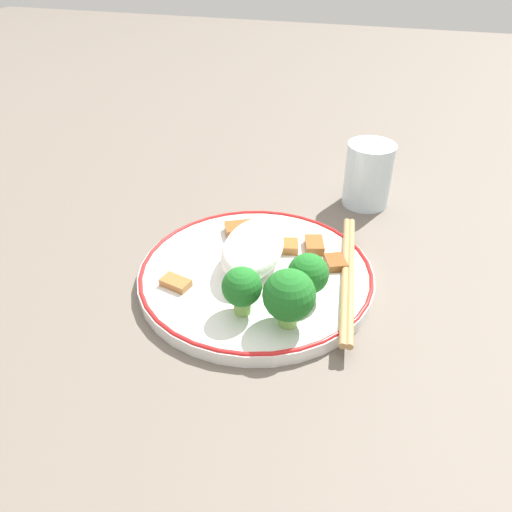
# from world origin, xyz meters

# --- Properties ---
(ground_plane) EXTENTS (3.00, 3.00, 0.00)m
(ground_plane) POSITION_xyz_m (0.00, 0.00, 0.00)
(ground_plane) COLOR #665B51
(plate) EXTENTS (0.27, 0.27, 0.02)m
(plate) POSITION_xyz_m (0.00, 0.00, 0.01)
(plate) COLOR white
(plate) RESTS_ON ground_plane
(rice_mound) EXTENTS (0.11, 0.07, 0.05)m
(rice_mound) POSITION_xyz_m (-0.01, -0.01, 0.04)
(rice_mound) COLOR white
(rice_mound) RESTS_ON plate
(broccoli_back_left) EXTENTS (0.04, 0.04, 0.05)m
(broccoli_back_left) POSITION_xyz_m (0.07, 0.01, 0.05)
(broccoli_back_left) COLOR #7FB756
(broccoli_back_left) RESTS_ON plate
(broccoli_back_center) EXTENTS (0.05, 0.05, 0.06)m
(broccoli_back_center) POSITION_xyz_m (0.08, 0.05, 0.05)
(broccoli_back_center) COLOR #7FB756
(broccoli_back_center) RESTS_ON plate
(broccoli_back_right) EXTENTS (0.04, 0.04, 0.05)m
(broccoli_back_right) POSITION_xyz_m (0.03, 0.06, 0.04)
(broccoli_back_right) COLOR #7FB756
(broccoli_back_right) RESTS_ON plate
(meat_near_front) EXTENTS (0.04, 0.03, 0.01)m
(meat_near_front) POSITION_xyz_m (-0.06, 0.06, 0.02)
(meat_near_front) COLOR brown
(meat_near_front) RESTS_ON plate
(meat_near_left) EXTENTS (0.03, 0.03, 0.01)m
(meat_near_left) POSITION_xyz_m (-0.03, 0.09, 0.02)
(meat_near_left) COLOR brown
(meat_near_left) RESTS_ON plate
(meat_near_right) EXTENTS (0.03, 0.03, 0.01)m
(meat_near_right) POSITION_xyz_m (-0.05, 0.02, 0.02)
(meat_near_right) COLOR #995B28
(meat_near_right) RESTS_ON plate
(meat_near_back) EXTENTS (0.04, 0.05, 0.01)m
(meat_near_back) POSITION_xyz_m (-0.07, -0.04, 0.02)
(meat_near_back) COLOR brown
(meat_near_back) RESTS_ON plate
(meat_on_rice_edge) EXTENTS (0.03, 0.04, 0.01)m
(meat_on_rice_edge) POSITION_xyz_m (0.05, -0.08, 0.02)
(meat_on_rice_edge) COLOR #9E6633
(meat_on_rice_edge) RESTS_ON plate
(chopsticks) EXTENTS (0.23, 0.04, 0.01)m
(chopsticks) POSITION_xyz_m (-0.02, 0.10, 0.02)
(chopsticks) COLOR #AD8451
(chopsticks) RESTS_ON plate
(drinking_glass) EXTENTS (0.07, 0.07, 0.09)m
(drinking_glass) POSITION_xyz_m (-0.22, 0.10, 0.04)
(drinking_glass) COLOR silver
(drinking_glass) RESTS_ON ground_plane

